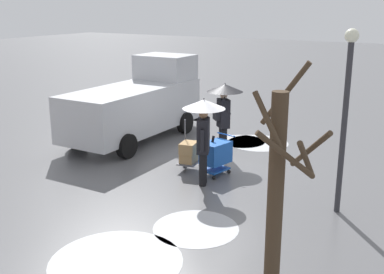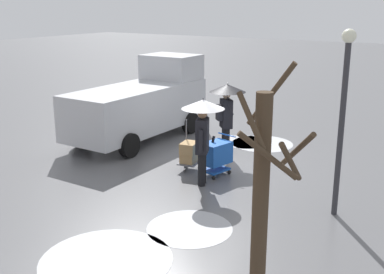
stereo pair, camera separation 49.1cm
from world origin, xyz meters
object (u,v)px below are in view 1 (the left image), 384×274
(bare_tree_near, at_px, (278,190))
(street_lamp, at_px, (346,103))
(cargo_van_parked_right, at_px, (138,103))
(hand_dolly_boxes, at_px, (189,153))
(pedestrian_black_side, at_px, (224,102))
(pedestrian_pink_side, at_px, (204,121))
(shopping_cart_vendor, at_px, (216,154))

(bare_tree_near, xyz_separation_m, street_lamp, (-0.06, -3.61, 0.63))
(cargo_van_parked_right, xyz_separation_m, hand_dolly_boxes, (-3.05, 1.87, -0.70))
(pedestrian_black_side, height_order, street_lamp, street_lamp)
(cargo_van_parked_right, distance_m, hand_dolly_boxes, 3.64)
(cargo_van_parked_right, relative_size, hand_dolly_boxes, 4.07)
(cargo_van_parked_right, xyz_separation_m, pedestrian_black_side, (-3.22, 0.18, 0.39))
(hand_dolly_boxes, relative_size, street_lamp, 0.34)
(pedestrian_pink_side, bearing_deg, bare_tree_near, 131.76)
(cargo_van_parked_right, distance_m, pedestrian_black_side, 3.24)
(bare_tree_near, bearing_deg, pedestrian_black_side, -57.04)
(bare_tree_near, bearing_deg, hand_dolly_boxes, -46.72)
(hand_dolly_boxes, xyz_separation_m, pedestrian_black_side, (-0.17, -1.69, 1.09))
(shopping_cart_vendor, relative_size, pedestrian_black_side, 0.49)
(hand_dolly_boxes, xyz_separation_m, pedestrian_pink_side, (-0.81, 0.67, 1.10))
(pedestrian_black_side, height_order, bare_tree_near, bare_tree_near)
(pedestrian_black_side, distance_m, street_lamp, 4.67)
(shopping_cart_vendor, xyz_separation_m, street_lamp, (-3.33, 0.73, 1.80))
(shopping_cart_vendor, bearing_deg, hand_dolly_boxes, 3.04)
(pedestrian_black_side, bearing_deg, hand_dolly_boxes, 84.24)
(cargo_van_parked_right, bearing_deg, hand_dolly_boxes, 148.47)
(hand_dolly_boxes, bearing_deg, pedestrian_pink_side, 140.30)
(pedestrian_pink_side, height_order, bare_tree_near, bare_tree_near)
(shopping_cart_vendor, relative_size, hand_dolly_boxes, 0.79)
(pedestrian_black_side, relative_size, bare_tree_near, 0.60)
(shopping_cart_vendor, xyz_separation_m, pedestrian_pink_side, (-0.03, 0.72, 1.02))
(shopping_cart_vendor, bearing_deg, bare_tree_near, 126.99)
(cargo_van_parked_right, height_order, pedestrian_pink_side, cargo_van_parked_right)
(bare_tree_near, distance_m, street_lamp, 3.67)
(hand_dolly_boxes, distance_m, pedestrian_black_side, 2.01)
(bare_tree_near, bearing_deg, cargo_van_parked_right, -41.01)
(bare_tree_near, bearing_deg, shopping_cart_vendor, -53.01)
(shopping_cart_vendor, bearing_deg, pedestrian_pink_side, 92.56)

